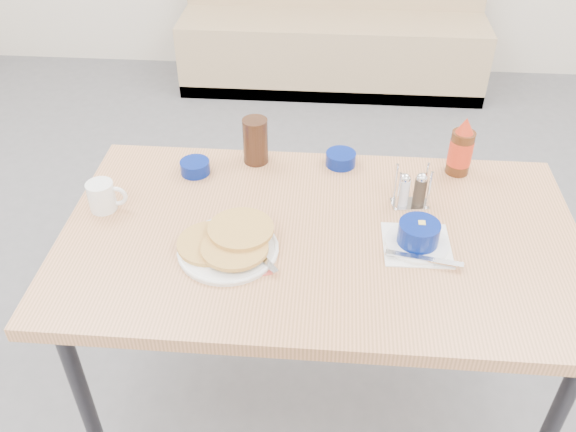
# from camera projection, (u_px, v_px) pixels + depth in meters

# --- Properties ---
(booth_bench) EXTENTS (1.90, 0.56, 1.22)m
(booth_bench) POSITION_uv_depth(u_px,v_px,m) (333.00, 29.00, 3.88)
(booth_bench) COLOR tan
(booth_bench) RESTS_ON ground
(dining_table) EXTENTS (1.40, 0.80, 0.76)m
(dining_table) POSITION_uv_depth(u_px,v_px,m) (319.00, 250.00, 1.68)
(dining_table) COLOR tan
(dining_table) RESTS_ON ground
(pancake_plate) EXTENTS (0.27, 0.26, 0.05)m
(pancake_plate) POSITION_uv_depth(u_px,v_px,m) (229.00, 244.00, 1.58)
(pancake_plate) COLOR white
(pancake_plate) RESTS_ON dining_table
(coffee_mug) EXTENTS (0.11, 0.08, 0.09)m
(coffee_mug) POSITION_uv_depth(u_px,v_px,m) (103.00, 196.00, 1.70)
(coffee_mug) COLOR white
(coffee_mug) RESTS_ON dining_table
(grits_setting) EXTENTS (0.20, 0.19, 0.07)m
(grits_setting) POSITION_uv_depth(u_px,v_px,m) (418.00, 237.00, 1.58)
(grits_setting) COLOR white
(grits_setting) RESTS_ON dining_table
(creamer_bowl) EXTENTS (0.09, 0.09, 0.04)m
(creamer_bowl) POSITION_uv_depth(u_px,v_px,m) (195.00, 167.00, 1.86)
(creamer_bowl) COLOR navy
(creamer_bowl) RESTS_ON dining_table
(butter_bowl) EXTENTS (0.09, 0.09, 0.04)m
(butter_bowl) POSITION_uv_depth(u_px,v_px,m) (341.00, 159.00, 1.89)
(butter_bowl) COLOR navy
(butter_bowl) RESTS_ON dining_table
(amber_tumbler) EXTENTS (0.08, 0.08, 0.15)m
(amber_tumbler) POSITION_uv_depth(u_px,v_px,m) (255.00, 141.00, 1.88)
(amber_tumbler) COLOR black
(amber_tumbler) RESTS_ON dining_table
(condiment_caddy) EXTENTS (0.11, 0.07, 0.12)m
(condiment_caddy) POSITION_uv_depth(u_px,v_px,m) (411.00, 192.00, 1.72)
(condiment_caddy) COLOR silver
(condiment_caddy) RESTS_ON dining_table
(syrup_bottle) EXTENTS (0.07, 0.07, 0.19)m
(syrup_bottle) POSITION_uv_depth(u_px,v_px,m) (461.00, 149.00, 1.82)
(syrup_bottle) COLOR #47230F
(syrup_bottle) RESTS_ON dining_table
(sugar_wrapper) EXTENTS (0.05, 0.04, 0.00)m
(sugar_wrapper) POSITION_uv_depth(u_px,v_px,m) (267.00, 271.00, 1.52)
(sugar_wrapper) COLOR #EC594E
(sugar_wrapper) RESTS_ON dining_table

